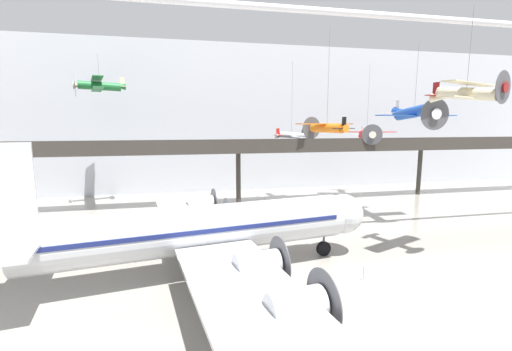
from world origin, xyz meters
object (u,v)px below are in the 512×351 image
Objects in this scene: suspended_plane_orange_highwing at (327,127)px; suspended_plane_red_highwing at (367,135)px; airliner_silver_main at (196,231)px; suspended_plane_cream_biplane at (467,93)px; suspended_plane_blue_trainer at (414,112)px; suspended_plane_silver_racer at (292,135)px; suspended_plane_green_biplane at (99,86)px; stanchion_barrier at (363,276)px.

suspended_plane_red_highwing is at bearing -56.58° from suspended_plane_orange_highwing.
airliner_silver_main is 36.80m from suspended_plane_red_highwing.
suspended_plane_red_highwing is (5.43, 24.83, -4.26)m from suspended_plane_cream_biplane.
suspended_plane_cream_biplane is 0.79× the size of suspended_plane_blue_trainer.
suspended_plane_blue_trainer is (10.26, -13.81, 3.01)m from suspended_plane_silver_racer.
suspended_plane_red_highwing is at bearing 172.97° from suspended_plane_blue_trainer.
suspended_plane_orange_highwing is 1.08× the size of suspended_plane_blue_trainer.
suspended_plane_cream_biplane reaches higher than suspended_plane_orange_highwing.
airliner_silver_main is at bearing -33.48° from suspended_plane_red_highwing.
suspended_plane_silver_racer is 1.19× the size of suspended_plane_blue_trainer.
suspended_plane_red_highwing is 1.14× the size of suspended_plane_orange_highwing.
suspended_plane_blue_trainer is 40.25m from suspended_plane_green_biplane.
suspended_plane_silver_racer is 12.37m from suspended_plane_red_highwing.
suspended_plane_blue_trainer is at bearing -90.15° from suspended_plane_orange_highwing.
airliner_silver_main is 30.73m from suspended_plane_green_biplane.
suspended_plane_blue_trainer is 22.51m from stanchion_barrier.
suspended_plane_red_highwing is 22.97m from suspended_plane_orange_highwing.
stanchion_barrier is at bearing 114.47° from suspended_plane_green_biplane.
suspended_plane_orange_highwing is 1.32× the size of suspended_plane_green_biplane.
suspended_plane_silver_racer is 0.96× the size of suspended_plane_red_highwing.
airliner_silver_main is 28.68m from suspended_plane_silver_racer.
suspended_plane_cream_biplane reaches higher than airliner_silver_main.
suspended_plane_cream_biplane is at bearing 126.69° from suspended_plane_green_biplane.
airliner_silver_main is 2.89× the size of suspended_plane_red_highwing.
suspended_plane_orange_highwing is at bearing -71.11° from suspended_plane_blue_trainer.
suspended_plane_silver_racer is 10.78× the size of stanchion_barrier.
suspended_plane_blue_trainer is (3.32, 10.90, -1.20)m from suspended_plane_cream_biplane.
stanchion_barrier is at bearing -98.20° from suspended_plane_cream_biplane.
suspended_plane_cream_biplane reaches higher than suspended_plane_blue_trainer.
suspended_plane_orange_highwing reaches higher than suspended_plane_silver_racer.
suspended_plane_blue_trainer is at bearing 7.11° from suspended_plane_red_highwing.
suspended_plane_red_highwing is 11.21× the size of stanchion_barrier.
suspended_plane_blue_trainer reaches higher than stanchion_barrier.
suspended_plane_cream_biplane is at bearing -84.68° from suspended_plane_silver_racer.
suspended_plane_cream_biplane is 25.77m from suspended_plane_red_highwing.
suspended_plane_orange_highwing is (-14.47, -17.79, 1.41)m from suspended_plane_red_highwing.
suspended_plane_green_biplane reaches higher than suspended_plane_red_highwing.
suspended_plane_orange_highwing reaches higher than stanchion_barrier.
suspended_plane_blue_trainer reaches higher than suspended_plane_red_highwing.
suspended_plane_silver_racer is 17.46m from suspended_plane_blue_trainer.
airliner_silver_main reaches higher than stanchion_barrier.
suspended_plane_red_highwing is 39.69m from suspended_plane_green_biplane.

